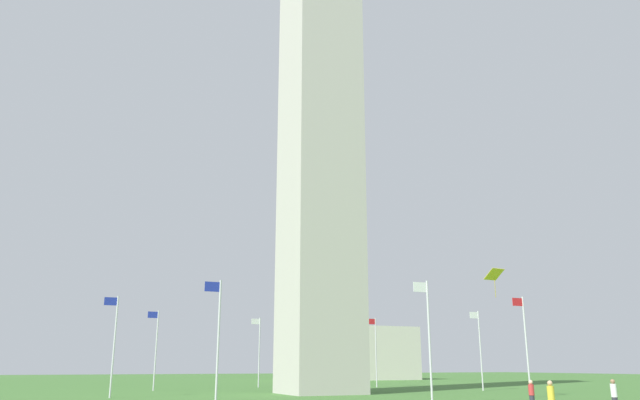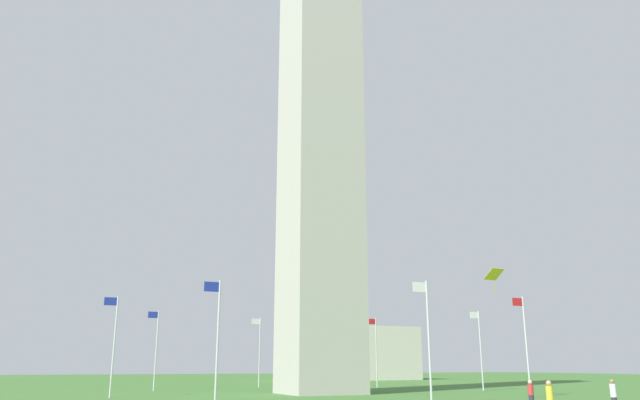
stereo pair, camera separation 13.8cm
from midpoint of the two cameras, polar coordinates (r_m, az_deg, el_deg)
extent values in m
plane|color=#3D6B2D|center=(56.79, 0.07, -17.67)|extent=(260.00, 260.00, 0.00)
cube|color=#B7B2A8|center=(61.60, 0.06, 7.74)|extent=(6.61, 6.61, 52.91)
cylinder|color=silver|center=(52.32, -18.62, -12.80)|extent=(0.14, 0.14, 7.88)
cube|color=#1E2D99|center=(52.49, -18.90, -8.95)|extent=(1.00, 0.03, 0.64)
cylinder|color=silver|center=(40.74, -9.45, -12.91)|extent=(0.14, 0.14, 7.88)
cube|color=#1E2D99|center=(40.89, -9.99, -7.99)|extent=(1.00, 0.03, 0.64)
cylinder|color=silver|center=(41.03, 10.24, -12.89)|extent=(0.14, 0.14, 7.88)
cube|color=white|center=(41.00, 9.37, -8.03)|extent=(1.00, 0.03, 0.64)
cylinder|color=silver|center=(52.85, 18.81, -12.80)|extent=(0.14, 0.14, 7.88)
cube|color=red|center=(52.70, 18.03, -9.05)|extent=(1.00, 0.03, 0.64)
cylinder|color=silver|center=(65.88, 14.85, -13.41)|extent=(0.14, 0.14, 7.88)
cube|color=white|center=(65.72, 14.26, -10.39)|extent=(1.00, 0.03, 0.64)
cylinder|color=silver|center=(73.61, 5.35, -13.97)|extent=(0.14, 0.14, 7.88)
cube|color=red|center=(73.50, 4.90, -11.25)|extent=(1.00, 0.03, 0.64)
cylinder|color=silver|center=(73.45, -5.61, -13.96)|extent=(0.14, 0.14, 7.88)
cube|color=white|center=(73.43, -5.96, -11.22)|extent=(1.00, 0.03, 0.64)
cylinder|color=silver|center=(65.45, -15.00, -13.39)|extent=(0.14, 0.14, 7.88)
cube|color=#1E2D99|center=(65.54, -15.27, -10.31)|extent=(1.00, 0.03, 0.64)
cylinder|color=yellow|center=(31.33, 20.79, -16.62)|extent=(0.32, 0.32, 0.75)
sphere|color=tan|center=(31.31, 20.71, -15.72)|extent=(0.24, 0.24, 0.24)
cylinder|color=red|center=(38.67, 19.18, -16.41)|extent=(0.32, 0.32, 0.60)
sphere|color=beige|center=(38.66, 19.12, -15.79)|extent=(0.24, 0.24, 0.24)
cylinder|color=white|center=(38.09, 25.80, -15.73)|extent=(0.32, 0.32, 0.70)
sphere|color=#936B4C|center=(38.08, 25.72, -15.04)|extent=(0.24, 0.24, 0.24)
cube|color=yellow|center=(51.13, 16.02, -6.68)|extent=(1.44, 1.23, 0.80)
cylinder|color=#A4921C|center=(50.99, 16.11, -7.86)|extent=(0.04, 0.04, 1.59)
cube|color=beige|center=(109.74, 3.30, -14.09)|extent=(21.09, 10.02, 8.97)
camera|label=1|loc=(0.07, -89.93, -0.02)|focal=34.24mm
camera|label=2|loc=(0.07, 90.07, 0.02)|focal=34.24mm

